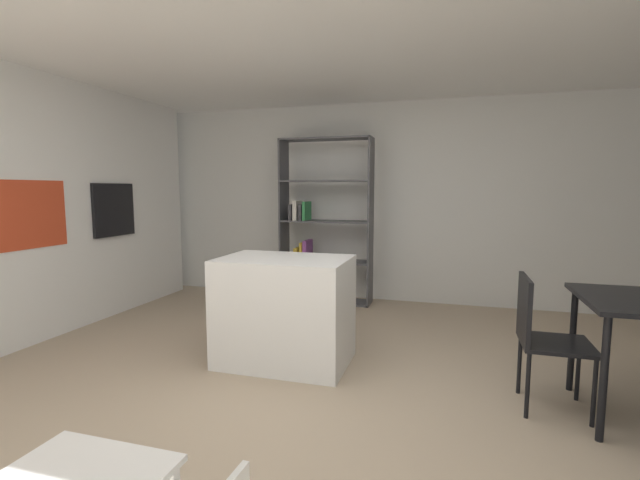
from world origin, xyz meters
The scene contains 8 objects.
ground_plane centered at (0.00, 0.00, 0.00)m, with size 9.96×9.96×0.00m, color tan.
ceiling_slab centered at (0.00, 0.00, 2.59)m, with size 7.23×6.09×0.06m.
back_partition centered at (0.00, 3.01, 1.28)m, with size 7.23×0.06×2.56m, color silver.
cabinet_niche_splashback centered at (-2.89, 0.27, 1.22)m, with size 0.01×0.99×0.63m.
built_in_oven centered at (-2.88, 1.42, 1.22)m, with size 0.06×0.61×0.60m.
kitchen_island centered at (-0.49, 0.61, 0.45)m, with size 1.06×0.71×0.89m, color white.
open_bookshelf centered at (-0.78, 2.68, 1.03)m, with size 1.17×0.35×2.09m.
dining_chair_island_side centered at (1.41, 0.36, 0.53)m, with size 0.43×0.42×0.88m.
Camera 1 is at (0.82, -2.78, 1.45)m, focal length 24.96 mm.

